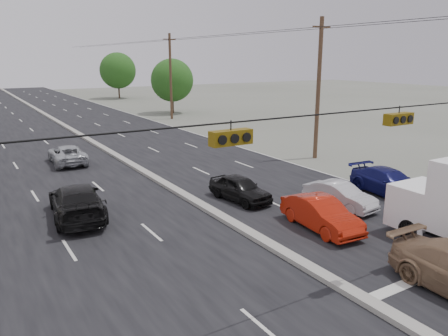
% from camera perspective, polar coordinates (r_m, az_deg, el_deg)
% --- Properties ---
extents(ground, '(200.00, 200.00, 0.00)m').
position_cam_1_polar(ground, '(14.84, 16.21, -15.61)').
color(ground, '#606356').
rests_on(ground, ground).
extents(road_surface, '(20.00, 160.00, 0.02)m').
position_cam_1_polar(road_surface, '(40.30, -16.98, 3.25)').
color(road_surface, black).
rests_on(road_surface, ground).
extents(center_median, '(0.50, 160.00, 0.20)m').
position_cam_1_polar(center_median, '(40.28, -16.99, 3.39)').
color(center_median, gray).
rests_on(center_median, ground).
extents(utility_pole_right_b, '(1.60, 0.30, 10.00)m').
position_cam_1_polar(utility_pole_right_b, '(32.44, 12.23, 10.14)').
color(utility_pole_right_b, '#422D1E').
rests_on(utility_pole_right_b, ground).
extents(utility_pole_right_c, '(1.60, 0.30, 10.00)m').
position_cam_1_polar(utility_pole_right_c, '(53.36, -6.99, 11.84)').
color(utility_pole_right_c, '#422D1E').
rests_on(utility_pole_right_c, ground).
extents(traffic_signals, '(25.00, 0.30, 0.54)m').
position_cam_1_polar(traffic_signals, '(14.16, 21.60, 6.13)').
color(traffic_signals, black).
rests_on(traffic_signals, ground).
extents(tree_right_mid, '(5.60, 5.60, 7.14)m').
position_cam_1_polar(tree_right_mid, '(58.97, -6.80, 11.31)').
color(tree_right_mid, '#382619').
rests_on(tree_right_mid, ground).
extents(tree_right_far, '(6.40, 6.40, 8.16)m').
position_cam_1_polar(tree_right_far, '(82.59, -13.70, 12.26)').
color(tree_right_far, '#382619').
rests_on(tree_right_far, ground).
extents(red_sedan, '(1.83, 4.30, 1.38)m').
position_cam_1_polar(red_sedan, '(19.36, 12.55, -5.92)').
color(red_sedan, '#B21D0A').
rests_on(red_sedan, ground).
extents(queue_car_a, '(1.98, 4.00, 1.31)m').
position_cam_1_polar(queue_car_a, '(22.62, 2.10, -2.72)').
color(queue_car_a, black).
rests_on(queue_car_a, ground).
extents(queue_car_b, '(1.77, 3.91, 1.24)m').
position_cam_1_polar(queue_car_b, '(22.33, 14.88, -3.52)').
color(queue_car_b, silver).
rests_on(queue_car_b, ground).
extents(queue_car_d, '(2.44, 4.94, 1.38)m').
position_cam_1_polar(queue_car_d, '(25.19, 20.75, -1.80)').
color(queue_car_d, '#101151').
rests_on(queue_car_d, ground).
extents(oncoming_near, '(2.84, 5.65, 1.58)m').
position_cam_1_polar(oncoming_near, '(21.32, -18.70, -4.18)').
color(oncoming_near, black).
rests_on(oncoming_near, ground).
extents(oncoming_far, '(2.39, 4.79, 1.30)m').
position_cam_1_polar(oncoming_far, '(32.44, -19.79, 1.65)').
color(oncoming_far, '#A6AAAD').
rests_on(oncoming_far, ground).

